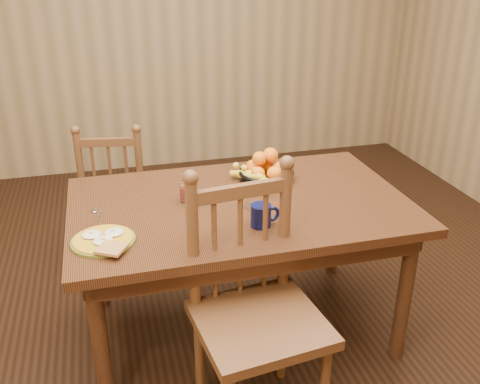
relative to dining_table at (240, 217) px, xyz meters
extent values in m
cube|color=black|center=(0.00, 0.00, -0.67)|extent=(4.50, 5.00, 0.01)
cube|color=brown|center=(0.00, 2.50, 0.68)|extent=(4.50, 0.01, 2.70)
cube|color=black|center=(0.00, 0.00, 0.06)|extent=(1.60, 1.00, 0.04)
cube|color=black|center=(0.00, 0.42, -0.01)|extent=(1.40, 0.04, 0.10)
cube|color=black|center=(0.00, -0.42, -0.01)|extent=(1.40, 0.04, 0.10)
cube|color=black|center=(0.72, 0.00, -0.01)|extent=(0.04, 0.84, 0.10)
cube|color=black|center=(-0.72, 0.00, -0.01)|extent=(0.04, 0.84, 0.10)
cylinder|color=black|center=(-0.70, -0.40, -0.31)|extent=(0.07, 0.07, 0.70)
cylinder|color=black|center=(0.70, -0.40, -0.31)|extent=(0.07, 0.07, 0.70)
cylinder|color=black|center=(-0.70, 0.40, -0.31)|extent=(0.07, 0.07, 0.70)
cylinder|color=black|center=(0.70, 0.40, -0.31)|extent=(0.07, 0.07, 0.70)
cube|color=#4B2816|center=(-0.55, 0.94, -0.24)|extent=(0.48, 0.47, 0.04)
cylinder|color=#4B2816|center=(-0.35, 1.07, -0.46)|extent=(0.03, 0.03, 0.41)
cylinder|color=#4B2816|center=(-0.69, 1.13, -0.46)|extent=(0.03, 0.03, 0.41)
cylinder|color=#4B2816|center=(-0.41, 0.75, -0.46)|extent=(0.03, 0.03, 0.41)
cylinder|color=#4B2816|center=(-0.75, 0.81, -0.46)|extent=(0.03, 0.03, 0.41)
cylinder|color=#4B2816|center=(-0.41, 0.73, 0.01)|extent=(0.04, 0.04, 0.49)
cylinder|color=#4B2816|center=(-0.75, 0.80, 0.01)|extent=(0.04, 0.04, 0.49)
cylinder|color=#4B2816|center=(-0.58, 0.77, -0.04)|extent=(0.02, 0.02, 0.38)
cube|color=#4B2816|center=(-0.58, 0.77, 0.18)|extent=(0.34, 0.09, 0.05)
cube|color=#4B2816|center=(-0.08, -0.60, -0.17)|extent=(0.54, 0.52, 0.04)
cylinder|color=#4B2816|center=(-0.30, -0.44, -0.43)|extent=(0.04, 0.04, 0.48)
cylinder|color=#4B2816|center=(0.10, -0.39, -0.43)|extent=(0.04, 0.04, 0.48)
cylinder|color=#4B2816|center=(-0.30, -0.41, 0.12)|extent=(0.05, 0.05, 0.58)
cylinder|color=#4B2816|center=(0.10, -0.37, 0.12)|extent=(0.05, 0.05, 0.58)
cylinder|color=#4B2816|center=(-0.10, -0.39, 0.07)|extent=(0.02, 0.02, 0.44)
cube|color=#4B2816|center=(-0.10, -0.39, 0.32)|extent=(0.40, 0.08, 0.06)
cylinder|color=#59601E|center=(-0.64, -0.23, 0.09)|extent=(0.26, 0.26, 0.01)
cylinder|color=#BD8B18|center=(-0.64, -0.23, 0.10)|extent=(0.24, 0.24, 0.01)
ellipsoid|color=silver|center=(-0.69, -0.20, 0.11)|extent=(0.08, 0.08, 0.01)
cube|color=#F2E08C|center=(-0.69, -0.20, 0.12)|extent=(0.02, 0.02, 0.01)
ellipsoid|color=silver|center=(-0.60, -0.20, 0.11)|extent=(0.08, 0.08, 0.01)
cube|color=#F2E08C|center=(-0.60, -0.20, 0.12)|extent=(0.02, 0.02, 0.01)
ellipsoid|color=silver|center=(-0.64, -0.26, 0.11)|extent=(0.08, 0.08, 0.01)
cube|color=#F2E08C|center=(-0.64, -0.26, 0.12)|extent=(0.02, 0.02, 0.01)
cube|color=brown|center=(-0.61, -0.34, 0.11)|extent=(0.14, 0.14, 0.01)
cube|color=silver|center=(0.03, -0.12, 0.09)|extent=(0.07, 0.14, 0.00)
cube|color=silver|center=(0.04, -0.04, 0.09)|extent=(0.04, 0.05, 0.00)
cube|color=silver|center=(-0.66, 0.00, 0.09)|extent=(0.03, 0.12, 0.00)
ellipsoid|color=silver|center=(-0.68, 0.07, 0.09)|extent=(0.03, 0.04, 0.01)
cylinder|color=black|center=(0.02, -0.26, 0.13)|extent=(0.09, 0.09, 0.10)
torus|color=black|center=(0.08, -0.26, 0.13)|extent=(0.07, 0.03, 0.07)
cylinder|color=black|center=(0.02, -0.26, 0.18)|extent=(0.08, 0.08, 0.00)
cylinder|color=silver|center=(-0.25, 0.07, 0.13)|extent=(0.06, 0.06, 0.09)
cylinder|color=maroon|center=(-0.25, 0.07, 0.12)|extent=(0.05, 0.05, 0.07)
cylinder|color=black|center=(0.20, 0.22, 0.09)|extent=(0.28, 0.28, 0.02)
torus|color=black|center=(0.20, 0.22, 0.13)|extent=(0.29, 0.29, 0.02)
cylinder|color=black|center=(0.20, 0.22, 0.09)|extent=(0.10, 0.10, 0.01)
sphere|color=orange|center=(0.27, 0.22, 0.14)|extent=(0.07, 0.07, 0.07)
sphere|color=orange|center=(0.22, 0.29, 0.14)|extent=(0.08, 0.08, 0.08)
sphere|color=orange|center=(0.14, 0.26, 0.15)|extent=(0.08, 0.08, 0.08)
sphere|color=orange|center=(0.14, 0.18, 0.14)|extent=(0.07, 0.07, 0.07)
sphere|color=orange|center=(0.22, 0.15, 0.14)|extent=(0.08, 0.08, 0.08)
sphere|color=orange|center=(0.23, 0.25, 0.21)|extent=(0.08, 0.08, 0.08)
sphere|color=orange|center=(0.16, 0.23, 0.20)|extent=(0.07, 0.07, 0.07)
cylinder|color=yellow|center=(0.11, 0.18, 0.13)|extent=(0.10, 0.17, 0.07)
cylinder|color=yellow|center=(0.09, 0.23, 0.13)|extent=(0.14, 0.15, 0.07)
cylinder|color=yellow|center=(0.14, 0.13, 0.13)|extent=(0.06, 0.18, 0.07)
camera|label=1|loc=(-0.59, -2.23, 1.18)|focal=40.00mm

